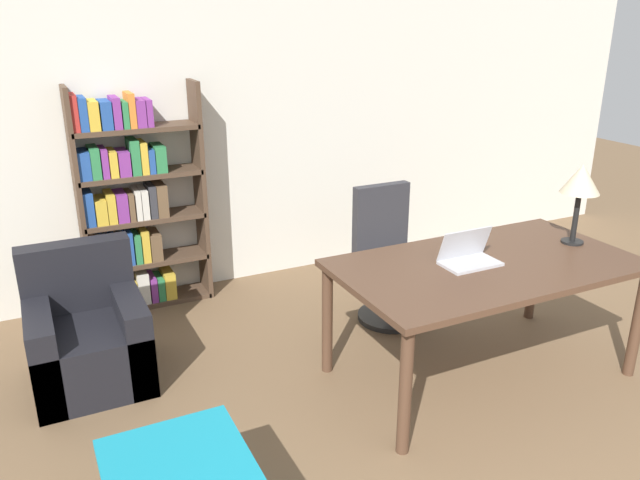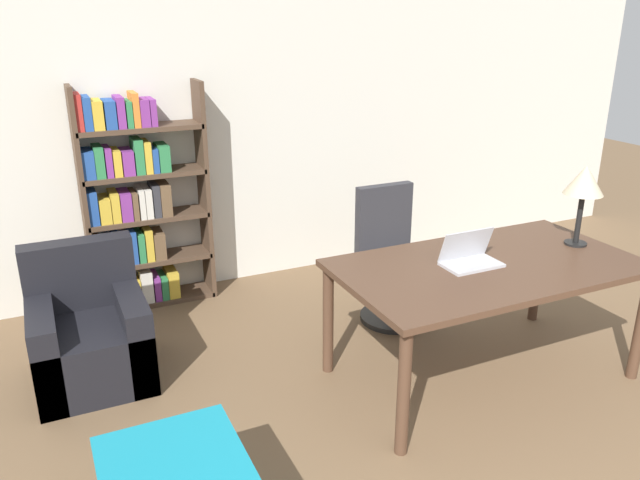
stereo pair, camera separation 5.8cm
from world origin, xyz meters
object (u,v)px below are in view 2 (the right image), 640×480
object	(u,v)px
desk	(488,276)
laptop	(469,257)
office_chair	(391,261)
armchair	(90,337)
bookshelf	(135,206)
table_lamp	(584,183)
side_table_blue	(173,473)

from	to	relation	value
desk	laptop	world-z (taller)	laptop
desk	laptop	bearing A→B (deg)	162.44
laptop	desk	bearing A→B (deg)	-17.56
desk	office_chair	xyz separation A→B (m)	(-0.10, 0.97, -0.24)
laptop	armchair	world-z (taller)	laptop
armchair	bookshelf	world-z (taller)	bookshelf
table_lamp	office_chair	distance (m)	1.47
desk	bookshelf	xyz separation A→B (m)	(-1.79, 2.01, 0.12)
desk	bookshelf	distance (m)	2.69
bookshelf	table_lamp	bearing A→B (deg)	-38.02
office_chair	side_table_blue	xyz separation A→B (m)	(-2.00, -1.58, -0.03)
laptop	armchair	bearing A→B (deg)	155.44
armchair	bookshelf	size ratio (longest dim) A/B	0.49
side_table_blue	bookshelf	world-z (taller)	bookshelf
desk	bookshelf	world-z (taller)	bookshelf
armchair	desk	bearing A→B (deg)	-24.21
laptop	office_chair	size ratio (longest dim) A/B	0.35
side_table_blue	armchair	bearing A→B (deg)	96.24
bookshelf	armchair	bearing A→B (deg)	-116.81
desk	side_table_blue	world-z (taller)	desk
office_chair	desk	bearing A→B (deg)	-83.90
desk	office_chair	world-z (taller)	office_chair
side_table_blue	desk	bearing A→B (deg)	16.24
desk	side_table_blue	xyz separation A→B (m)	(-2.11, -0.61, -0.27)
table_lamp	bookshelf	world-z (taller)	bookshelf
side_table_blue	armchair	xyz separation A→B (m)	(-0.18, 1.64, -0.14)
side_table_blue	bookshelf	distance (m)	2.67
office_chair	armchair	xyz separation A→B (m)	(-2.18, 0.06, -0.18)
office_chair	bookshelf	distance (m)	2.01
desk	side_table_blue	distance (m)	2.21
table_lamp	armchair	xyz separation A→B (m)	(-3.03, 1.00, -0.92)
desk	table_lamp	world-z (taller)	table_lamp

